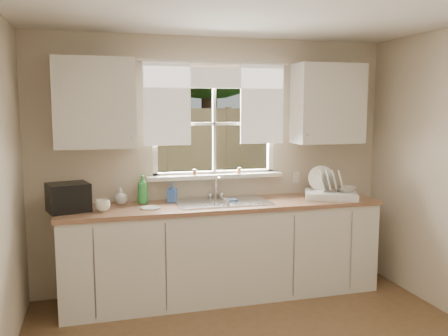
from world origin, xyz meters
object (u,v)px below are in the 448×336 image
object	(u,v)px
soap_bottle_a	(143,189)
black_appliance	(68,197)
cup	(103,205)
dish_rack	(330,191)

from	to	relation	value
soap_bottle_a	black_appliance	world-z (taller)	soap_bottle_a
cup	black_appliance	xyz separation A→B (m)	(-0.29, 0.08, 0.07)
soap_bottle_a	cup	distance (m)	0.47
cup	soap_bottle_a	bearing A→B (deg)	13.02
dish_rack	soap_bottle_a	size ratio (longest dim) A/B	2.22
soap_bottle_a	black_appliance	bearing A→B (deg)	-148.89
soap_bottle_a	cup	xyz separation A→B (m)	(-0.37, -0.27, -0.09)
dish_rack	soap_bottle_a	xyz separation A→B (m)	(-1.84, 0.24, 0.07)
cup	black_appliance	world-z (taller)	black_appliance
dish_rack	soap_bottle_a	distance (m)	1.86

